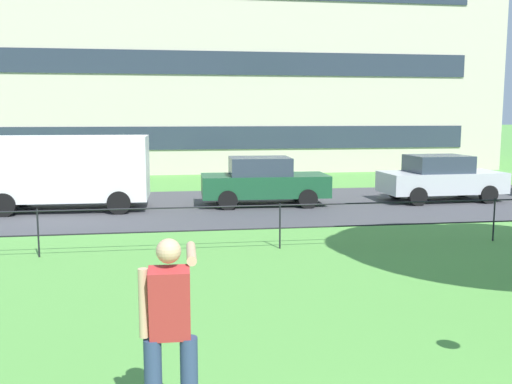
# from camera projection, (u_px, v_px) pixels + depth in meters

# --- Properties ---
(street_strip) EXTENTS (80.00, 7.51, 0.01)m
(street_strip) POSITION_uv_depth(u_px,v_px,m) (244.00, 206.00, 18.20)
(street_strip) COLOR #424247
(street_strip) RESTS_ON ground
(park_fence) EXTENTS (39.99, 0.04, 1.00)m
(park_fence) POSITION_uv_depth(u_px,v_px,m) (280.00, 218.00, 12.30)
(park_fence) COLOR black
(park_fence) RESTS_ON ground
(person_thrower) EXTENTS (0.53, 0.77, 1.82)m
(person_thrower) POSITION_uv_depth(u_px,v_px,m) (170.00, 330.00, 5.08)
(person_thrower) COLOR navy
(person_thrower) RESTS_ON ground
(panel_van_right) EXTENTS (5.04, 2.19, 2.24)m
(panel_van_right) POSITION_uv_depth(u_px,v_px,m) (64.00, 169.00, 17.19)
(panel_van_right) COLOR white
(panel_van_right) RESTS_ON ground
(car_dark_green_far_left) EXTENTS (4.05, 1.91, 1.54)m
(car_dark_green_far_left) POSITION_uv_depth(u_px,v_px,m) (263.00, 181.00, 18.23)
(car_dark_green_far_left) COLOR #194C2D
(car_dark_green_far_left) RESTS_ON ground
(car_silver_center) EXTENTS (4.05, 1.92, 1.54)m
(car_silver_center) POSITION_uv_depth(u_px,v_px,m) (441.00, 178.00, 19.10)
(car_silver_center) COLOR #B7BABF
(car_silver_center) RESTS_ON ground
(apartment_building_background) EXTENTS (28.74, 12.00, 14.55)m
(apartment_building_background) POSITION_uv_depth(u_px,v_px,m) (218.00, 37.00, 32.62)
(apartment_building_background) COLOR beige
(apartment_building_background) RESTS_ON ground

